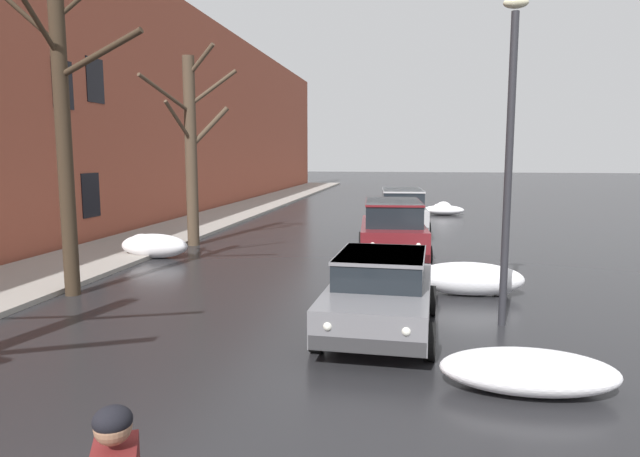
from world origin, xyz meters
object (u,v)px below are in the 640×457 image
at_px(suv_maroon_parked_kerbside_close, 393,228).
at_px(bare_tree_mid_block, 192,145).
at_px(suv_silver_parked_kerbside_mid, 402,210).
at_px(bare_tree_second_along_sidewalk, 65,130).
at_px(sedan_grey_approaching_near_lane, 380,291).
at_px(street_lamp_post, 509,148).

bearing_deg(suv_maroon_parked_kerbside_close, bare_tree_mid_block, 166.84).
height_order(bare_tree_mid_block, suv_silver_parked_kerbside_mid, bare_tree_mid_block).
bearing_deg(suv_maroon_parked_kerbside_close, bare_tree_second_along_sidewalk, -142.06).
height_order(bare_tree_second_along_sidewalk, suv_silver_parked_kerbside_mid, bare_tree_second_along_sidewalk).
height_order(bare_tree_mid_block, suv_maroon_parked_kerbside_close, bare_tree_mid_block).
bearing_deg(bare_tree_mid_block, suv_maroon_parked_kerbside_close, -13.16).
bearing_deg(sedan_grey_approaching_near_lane, bare_tree_second_along_sidewalk, 168.44).
bearing_deg(street_lamp_post, bare_tree_mid_block, 139.95).
relative_size(sedan_grey_approaching_near_lane, suv_silver_parked_kerbside_mid, 0.93).
distance_m(bare_tree_second_along_sidewalk, suv_silver_parked_kerbside_mid, 13.50).
bearing_deg(street_lamp_post, suv_maroon_parked_kerbside_close, 110.45).
height_order(suv_maroon_parked_kerbside_close, suv_silver_parked_kerbside_mid, same).
height_order(bare_tree_second_along_sidewalk, sedan_grey_approaching_near_lane, bare_tree_second_along_sidewalk).
bearing_deg(suv_maroon_parked_kerbside_close, suv_silver_parked_kerbside_mid, 88.41).
xyz_separation_m(bare_tree_second_along_sidewalk, bare_tree_mid_block, (0.01, 7.13, -0.23)).
bearing_deg(sedan_grey_approaching_near_lane, suv_maroon_parked_kerbside_close, 90.46).
distance_m(suv_maroon_parked_kerbside_close, suv_silver_parked_kerbside_mid, 5.60).
xyz_separation_m(bare_tree_second_along_sidewalk, suv_silver_parked_kerbside_mid, (7.19, 11.08, -2.76)).
bearing_deg(sedan_grey_approaching_near_lane, suv_silver_parked_kerbside_mid, 89.54).
relative_size(bare_tree_mid_block, suv_silver_parked_kerbside_mid, 1.55).
distance_m(sedan_grey_approaching_near_lane, street_lamp_post, 3.51).
xyz_separation_m(bare_tree_second_along_sidewalk, suv_maroon_parked_kerbside_close, (7.04, 5.49, -2.76)).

